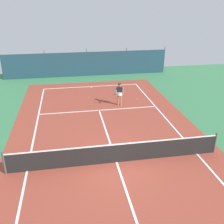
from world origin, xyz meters
TOP-DOWN VIEW (x-y plane):
  - ground_plane at (0.00, 0.00)m, footprint 36.00×36.00m
  - court_surface at (0.00, 0.00)m, footprint 11.02×26.60m
  - tennis_net at (0.00, 0.00)m, footprint 10.12×0.10m
  - back_fence at (-0.00, 16.04)m, footprint 16.30×0.98m
  - tennis_player at (1.59, 7.12)m, footprint 0.83×0.66m
  - tennis_ball_near_player at (-0.47, 9.04)m, footprint 0.07×0.07m
  - tennis_ball_midcourt at (3.17, 7.97)m, footprint 0.07×0.07m
  - parked_car at (1.81, 18.37)m, footprint 2.11×4.25m

SIDE VIEW (x-z plane):
  - ground_plane at x=0.00m, z-range 0.00..0.00m
  - court_surface at x=0.00m, z-range 0.00..0.01m
  - tennis_ball_near_player at x=-0.47m, z-range 0.00..0.07m
  - tennis_ball_midcourt at x=3.17m, z-range 0.00..0.07m
  - tennis_net at x=0.00m, z-range -0.04..1.06m
  - back_fence at x=0.00m, z-range -0.68..2.02m
  - parked_car at x=1.81m, z-range 0.00..1.68m
  - tennis_player at x=1.59m, z-range 0.14..1.78m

